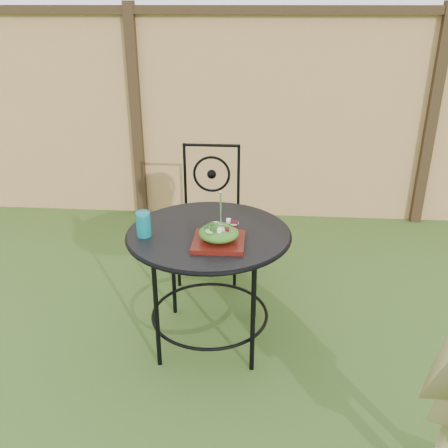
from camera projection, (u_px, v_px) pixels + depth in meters
name	position (u px, v px, depth m)	size (l,w,h in m)	color
ground	(282.00, 364.00, 2.85)	(60.00, 60.00, 0.00)	#254B18
fence	(280.00, 117.00, 4.45)	(8.00, 0.12, 1.90)	#EAB373
patio_table	(209.00, 254.00, 2.83)	(0.92, 0.92, 0.72)	black
patio_chair	(210.00, 209.00, 3.65)	(0.46, 0.46, 0.95)	black
salad_plate	(219.00, 242.00, 2.63)	(0.27, 0.27, 0.02)	#3F0A09
salad	(219.00, 233.00, 2.60)	(0.21, 0.21, 0.08)	#235614
fork	(221.00, 210.00, 2.55)	(0.01, 0.01, 0.18)	silver
drinking_glass	(143.00, 224.00, 2.69)	(0.08, 0.08, 0.14)	#0C7C8B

